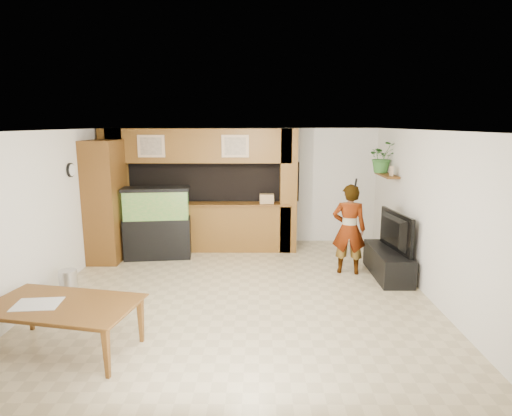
{
  "coord_description": "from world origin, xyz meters",
  "views": [
    {
      "loc": [
        0.33,
        -6.44,
        2.7
      ],
      "look_at": [
        0.28,
        0.6,
        1.31
      ],
      "focal_mm": 30.0,
      "sensor_mm": 36.0,
      "label": 1
    }
  ],
  "objects_px": {
    "pantry_cabinet": "(106,201)",
    "aquarium": "(157,224)",
    "dining_table": "(63,329)",
    "person": "(349,229)",
    "television": "(390,231)"
  },
  "relations": [
    {
      "from": "pantry_cabinet",
      "to": "aquarium",
      "type": "bearing_deg",
      "value": 5.85
    },
    {
      "from": "pantry_cabinet",
      "to": "dining_table",
      "type": "bearing_deg",
      "value": -79.04
    },
    {
      "from": "pantry_cabinet",
      "to": "aquarium",
      "type": "distance_m",
      "value": 1.09
    },
    {
      "from": "person",
      "to": "dining_table",
      "type": "relative_size",
      "value": 0.94
    },
    {
      "from": "pantry_cabinet",
      "to": "person",
      "type": "relative_size",
      "value": 1.45
    },
    {
      "from": "person",
      "to": "pantry_cabinet",
      "type": "bearing_deg",
      "value": 0.98
    },
    {
      "from": "aquarium",
      "to": "dining_table",
      "type": "xyz_separation_m",
      "value": [
        -0.28,
        -3.71,
        -0.4
      ]
    },
    {
      "from": "television",
      "to": "person",
      "type": "xyz_separation_m",
      "value": [
        -0.69,
        0.15,
        -0.0
      ]
    },
    {
      "from": "aquarium",
      "to": "television",
      "type": "distance_m",
      "value": 4.5
    },
    {
      "from": "aquarium",
      "to": "person",
      "type": "xyz_separation_m",
      "value": [
        3.68,
        -0.88,
        0.11
      ]
    },
    {
      "from": "person",
      "to": "dining_table",
      "type": "xyz_separation_m",
      "value": [
        -3.96,
        -2.84,
        -0.52
      ]
    },
    {
      "from": "dining_table",
      "to": "pantry_cabinet",
      "type": "bearing_deg",
      "value": 112.04
    },
    {
      "from": "person",
      "to": "dining_table",
      "type": "height_order",
      "value": "person"
    },
    {
      "from": "aquarium",
      "to": "person",
      "type": "height_order",
      "value": "person"
    },
    {
      "from": "pantry_cabinet",
      "to": "aquarium",
      "type": "relative_size",
      "value": 1.64
    }
  ]
}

